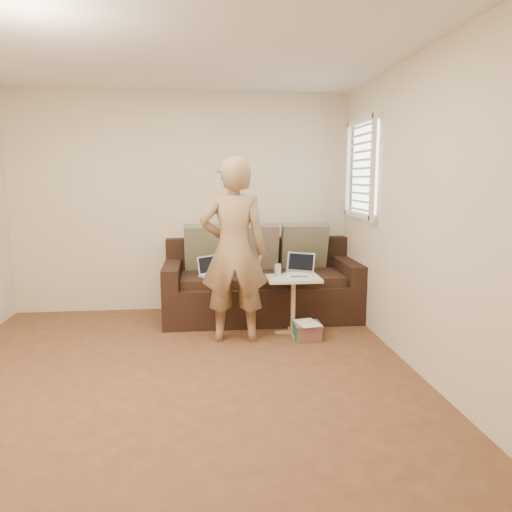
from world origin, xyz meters
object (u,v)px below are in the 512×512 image
object	(u,v)px
sofa	(261,281)
side_table	(293,305)
laptop_silver	(298,274)
person	(234,250)
striped_box	(307,331)
drinking_glass	(278,270)
laptop_white	(215,276)

from	to	relation	value
sofa	side_table	bearing A→B (deg)	-67.49
laptop_silver	side_table	size ratio (longest dim) A/B	0.56
laptop_silver	person	world-z (taller)	person
person	striped_box	world-z (taller)	person
person	side_table	world-z (taller)	person
side_table	striped_box	distance (m)	0.31
sofa	drinking_glass	bearing A→B (deg)	-78.12
person	laptop_silver	bearing A→B (deg)	-137.32
sofa	striped_box	size ratio (longest dim) A/B	8.21
laptop_white	person	distance (m)	0.76
side_table	laptop_silver	bearing A→B (deg)	73.50
laptop_silver	laptop_white	size ratio (longest dim) A/B	1.08
side_table	drinking_glass	size ratio (longest dim) A/B	4.97
side_table	striped_box	world-z (taller)	side_table
person	striped_box	bearing A→B (deg)	178.03
sofa	striped_box	bearing A→B (deg)	-66.05
laptop_white	drinking_glass	bearing A→B (deg)	-70.15
laptop_silver	laptop_white	bearing A→B (deg)	-151.35
sofa	laptop_silver	bearing A→B (deg)	-17.89
sofa	laptop_white	bearing A→B (deg)	-166.75
laptop_silver	side_table	distance (m)	0.56
sofa	laptop_silver	xyz separation A→B (m)	(0.41, -0.13, 0.10)
laptop_silver	striped_box	xyz separation A→B (m)	(-0.04, -0.70, -0.44)
person	striped_box	size ratio (longest dim) A/B	6.74
side_table	drinking_glass	distance (m)	0.40
striped_box	person	bearing A→B (deg)	174.95
laptop_white	drinking_glass	world-z (taller)	drinking_glass
laptop_white	striped_box	bearing A→B (deg)	-76.16
side_table	person	bearing A→B (deg)	-167.32
sofa	laptop_silver	size ratio (longest dim) A/B	6.63
drinking_glass	side_table	bearing A→B (deg)	-33.56
person	striped_box	distance (m)	1.10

